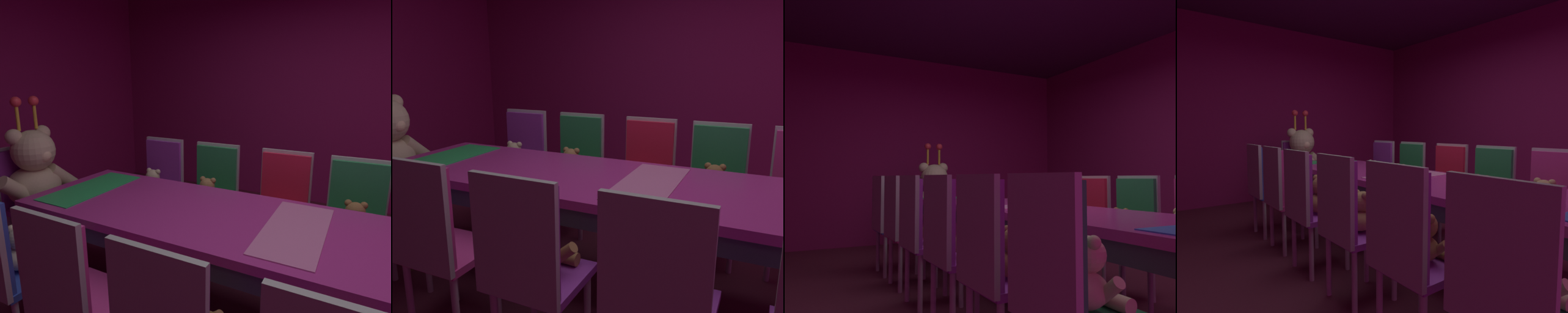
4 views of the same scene
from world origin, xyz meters
The scene contains 14 objects.
wall_right centered at (2.60, 0.00, 1.40)m, with size 0.12×6.40×2.80m, color #8C1959.
banquet_table centered at (0.00, 0.00, 0.66)m, with size 0.90×3.55×0.75m.
teddy_left_3 centered at (-0.67, 0.30, 0.59)m, with size 0.26×0.33×0.31m.
chair_left_4 centered at (-0.80, 0.87, 0.60)m, with size 0.42×0.41×0.98m.
teddy_left_5 centered at (-0.66, 1.41, 0.57)m, with size 0.22×0.28×0.27m.
chair_right_2 centered at (0.81, -0.28, 0.60)m, with size 0.42×0.41×0.98m.
teddy_right_2 centered at (0.67, -0.28, 0.57)m, with size 0.22×0.28×0.27m.
chair_right_3 centered at (0.83, 0.26, 0.60)m, with size 0.42×0.41×0.98m.
chair_right_4 centered at (0.84, 0.88, 0.60)m, with size 0.42×0.41×0.98m.
teddy_right_4 centered at (0.69, 0.88, 0.57)m, with size 0.22×0.28×0.27m.
chair_right_5 centered at (0.84, 1.45, 0.60)m, with size 0.42×0.41×0.98m.
teddy_right_5 centered at (0.70, 1.45, 0.57)m, with size 0.22×0.28×0.27m.
throne_chair centered at (0.00, 2.32, 0.60)m, with size 0.41×0.42×0.98m.
king_teddy_bear centered at (0.00, 2.14, 0.76)m, with size 0.74×0.57×0.95m.
Camera 1 is at (-1.70, -0.29, 1.54)m, focal length 29.88 mm.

